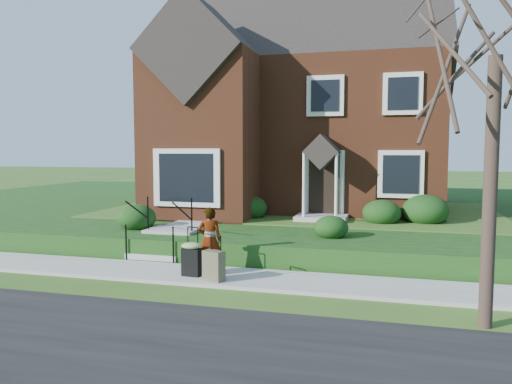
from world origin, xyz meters
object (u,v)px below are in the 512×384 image
(front_steps, at_px, (167,239))
(tree_verge, at_px, (497,29))
(woman, at_px, (210,240))
(suitcase_olive, at_px, (214,266))
(suitcase_black, at_px, (192,257))

(front_steps, xyz_separation_m, tree_verge, (7.34, -3.60, 4.26))
(front_steps, height_order, tree_verge, tree_verge)
(woman, distance_m, tree_verge, 7.01)
(front_steps, distance_m, woman, 2.52)
(tree_verge, bearing_deg, suitcase_olive, 166.24)
(front_steps, bearing_deg, woman, -41.77)
(suitcase_olive, distance_m, tree_verge, 6.84)
(front_steps, distance_m, suitcase_olive, 3.22)
(woman, bearing_deg, suitcase_black, 38.40)
(suitcase_black, bearing_deg, front_steps, 131.99)
(suitcase_black, height_order, suitcase_olive, suitcase_black)
(front_steps, bearing_deg, suitcase_black, -52.63)
(suitcase_black, bearing_deg, woman, 62.04)
(front_steps, distance_m, tree_verge, 9.22)
(tree_verge, bearing_deg, front_steps, 153.90)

